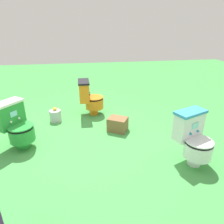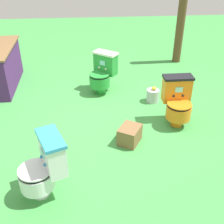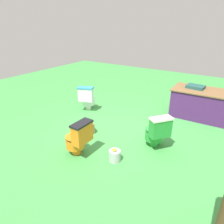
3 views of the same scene
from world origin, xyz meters
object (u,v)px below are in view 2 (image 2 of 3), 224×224
toilet_orange (178,101)px  small_crate (130,135)px  wooden_post (181,20)px  lemon_bucket (153,95)px  toilet_white (44,167)px  toilet_green (102,73)px

toilet_orange → small_crate: 0.92m
wooden_post → lemon_bucket: bearing=152.7°
toilet_orange → wooden_post: bearing=-106.5°
wooden_post → small_crate: (-2.99, 1.53, -0.82)m
toilet_white → toilet_orange: bearing=-76.7°
toilet_orange → toilet_white: same height
toilet_white → small_crate: 1.36m
toilet_white → lemon_bucket: toilet_white is taller
toilet_orange → small_crate: toilet_orange is taller
toilet_green → toilet_orange: bearing=170.0°
toilet_orange → small_crate: (-0.44, 0.77, -0.25)m
wooden_post → lemon_bucket: 2.25m
toilet_orange → small_crate: size_ratio=2.26×
wooden_post → lemon_bucket: (-1.86, 0.96, -0.83)m
toilet_white → lemon_bucket: (1.97, -1.60, -0.25)m
toilet_green → wooden_post: size_ratio=0.38×
small_crate → toilet_white: bearing=128.9°
toilet_green → lemon_bucket: 1.00m
toilet_green → lemon_bucket: toilet_green is taller
wooden_post → lemon_bucket: wooden_post is taller
toilet_orange → toilet_green: bearing=-47.7°
toilet_white → toilet_green: bearing=-39.1°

